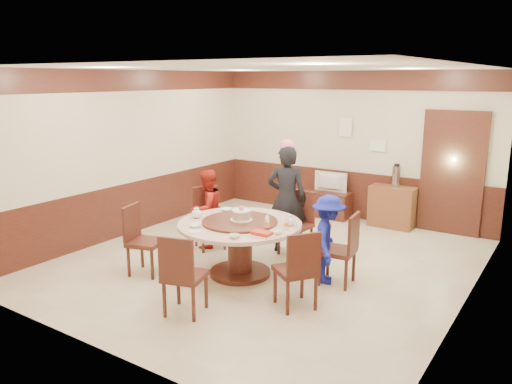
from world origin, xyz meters
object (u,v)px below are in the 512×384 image
Objects in this scene: banquet_table at (240,238)px; side_cabinet at (392,207)px; thermos at (396,177)px; birthday_cake at (241,215)px; television at (329,182)px; person_standing at (287,199)px; tv_stand at (328,204)px; person_red at (207,209)px; shrimp_platter at (262,234)px; person_blue at (328,239)px.

banquet_table is 3.55m from side_cabinet.
thermos reaches higher than side_cabinet.
side_cabinet is (0.99, 3.37, -0.48)m from birthday_cake.
television is at bearing -178.63° from side_cabinet.
person_standing is (0.04, 1.20, 0.31)m from banquet_table.
tv_stand is 1.26m from side_cabinet.
birthday_cake is 0.80× the size of thermos.
person_red is at bearing -128.14° from thermos.
person_standing is 1.29m from person_red.
television is (0.85, 2.70, 0.06)m from person_red.
thermos is at bearing 147.84° from person_red.
shrimp_platter is (0.57, -0.34, 0.24)m from banquet_table.
television is (0.00, 0.00, 0.44)m from tv_stand.
banquet_table is at bearing 68.73° from person_standing.
person_red is (-1.11, 0.67, 0.10)m from banquet_table.
person_blue is at bearing -64.86° from tv_stand.
birthday_cake reaches higher than tv_stand.
birthday_cake is 0.36× the size of tv_stand.
banquet_table is at bearing -97.12° from birthday_cake.
person_red is at bearing 150.27° from birthday_cake.
person_red is 1.97m from shrimp_platter.
birthday_cake reaches higher than television.
side_cabinet is (-0.12, 2.96, -0.22)m from person_blue.
side_cabinet is at bearing 73.62° from birthday_cake.
tv_stand is (-0.27, 3.34, -0.60)m from birthday_cake.
person_standing is 1.41× the size of person_blue.
television is at bearing 1.95° from person_blue.
birthday_cake is 3.52m from thermos.
banquet_table is 4.43× the size of thermos.
television is at bearing 102.69° from shrimp_platter.
shrimp_platter is at bearing -96.98° from thermos.
birthday_cake is (-0.04, -1.17, 0.01)m from person_standing.
birthday_cake is at bearing 68.87° from person_standing.
side_cabinet is (1.26, 0.03, -0.32)m from television.
person_blue is 2.98m from thermos.
person_standing is at bearing 88.26° from birthday_cake.
shrimp_platter is 3.80m from television.
birthday_cake is at bearing 66.24° from person_red.
birthday_cake reaches higher than shrimp_platter.
person_standing is 1.33× the size of person_red.
tv_stand is at bearing 168.48° from person_red.
banquet_table is at bearing -85.56° from tv_stand.
side_cabinet is (0.42, 3.74, -0.40)m from shrimp_platter.
tv_stand is at bearing 102.69° from shrimp_platter.
side_cabinet is at bearing 73.71° from banquet_table.
shrimp_platter is at bearing 122.06° from person_blue.
shrimp_platter is at bearing -30.47° from banquet_table.
thermos is (1.29, 0.03, 0.25)m from television.
side_cabinet is at bearing 180.00° from thermos.
person_blue is at bearing -88.41° from thermos.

